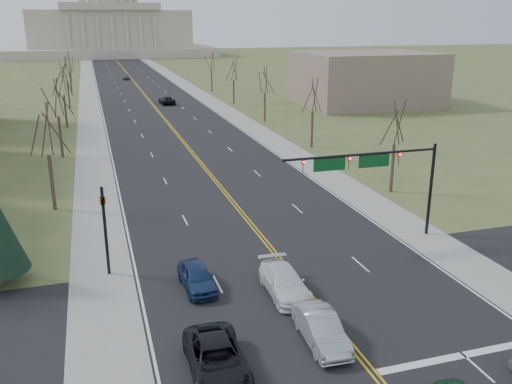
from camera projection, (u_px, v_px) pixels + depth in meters
ground at (364, 361)px, 26.48m from camera, size 600.00×600.00×0.00m
road at (142, 91)px, 126.73m from camera, size 20.00×380.00×0.01m
cross_road at (316, 303)px, 31.95m from camera, size 120.00×14.00×0.01m
sidewalk_left at (88, 93)px, 123.40m from camera, size 4.00×380.00×0.03m
sidewalk_right at (192, 89)px, 130.06m from camera, size 4.00×380.00×0.03m
center_line at (142, 91)px, 126.73m from camera, size 0.42×380.00×0.01m
edge_line_left at (98, 93)px, 124.01m from camera, size 0.15×380.00×0.01m
edge_line_right at (183, 90)px, 129.45m from camera, size 0.15×380.00×0.01m
stop_bar at (463, 355)px, 26.96m from camera, size 9.50×0.50×0.01m
capitol at (110, 24)px, 249.93m from camera, size 90.00×60.00×50.00m
signal_mast at (373, 168)px, 39.10m from camera, size 12.12×0.44×7.20m
signal_left at (104, 221)px, 34.46m from camera, size 0.32×0.36×6.00m
tree_r_0 at (396, 125)px, 50.67m from camera, size 3.74×3.74×8.50m
tree_l_0 at (46, 132)px, 45.59m from camera, size 3.96×3.96×9.00m
tree_r_1 at (313, 97)px, 68.90m from camera, size 3.74×3.74×8.50m
tree_l_1 at (57, 100)px, 63.82m from camera, size 3.96×3.96×9.00m
tree_r_2 at (265, 81)px, 87.13m from camera, size 3.74×3.74×8.50m
tree_l_2 at (62, 82)px, 82.04m from camera, size 3.96×3.96×9.00m
tree_r_3 at (233, 70)px, 105.36m from camera, size 3.74×3.74×8.50m
tree_l_3 at (66, 71)px, 100.27m from camera, size 3.96×3.96×9.00m
tree_r_4 at (211, 63)px, 123.58m from camera, size 3.74×3.74×8.50m
tree_l_4 at (69, 63)px, 118.50m from camera, size 3.96×3.96×9.00m
bldg_right_mass at (366, 79)px, 105.34m from camera, size 25.00×20.00×10.00m
car_sb_inner_lead at (321, 329)px, 27.78m from camera, size 1.89×4.89×1.59m
car_sb_outer_lead at (217, 359)px, 25.32m from camera, size 2.82×5.78×1.58m
car_sb_inner_second at (284, 282)px, 32.80m from camera, size 2.28×5.39×1.55m
car_sb_outer_second at (197, 277)px, 33.47m from camera, size 2.06×4.55×1.52m
car_far_nb at (167, 100)px, 107.08m from camera, size 2.82×5.64×1.53m
car_far_sb at (126, 77)px, 151.02m from camera, size 2.10×4.79×1.60m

